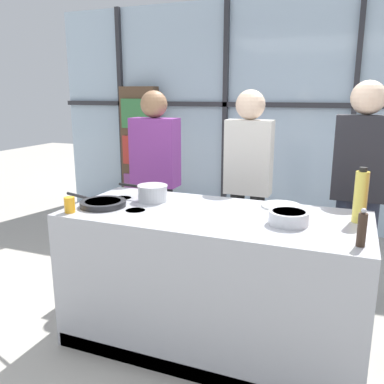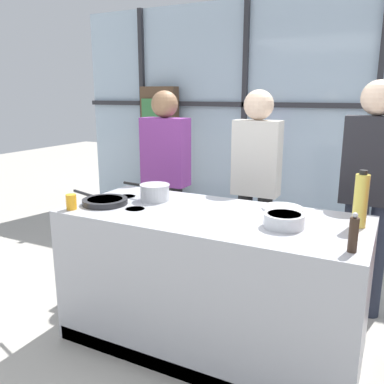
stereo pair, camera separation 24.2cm
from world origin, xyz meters
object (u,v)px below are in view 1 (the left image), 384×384
object	(u,v)px
frying_pan	(102,203)
saucepan	(152,193)
oil_bottle	(361,196)
mixing_bowl	(289,217)
pepper_grinder	(362,229)
spectator_far_left	(155,172)
juice_glass_near	(70,205)
spectator_center_right	(360,181)
spectator_center_left	(248,177)
white_plate	(281,206)

from	to	relation	value
frying_pan	saucepan	distance (m)	0.36
oil_bottle	saucepan	bearing A→B (deg)	-179.08
mixing_bowl	pepper_grinder	distance (m)	0.45
pepper_grinder	spectator_far_left	bearing A→B (deg)	145.97
frying_pan	saucepan	bearing A→B (deg)	44.22
mixing_bowl	frying_pan	bearing A→B (deg)	-176.88
pepper_grinder	juice_glass_near	world-z (taller)	pepper_grinder
spectator_far_left	spectator_center_right	world-z (taller)	spectator_center_right
mixing_bowl	oil_bottle	bearing A→B (deg)	27.97
spectator_center_right	frying_pan	size ratio (longest dim) A/B	3.26
juice_glass_near	saucepan	bearing A→B (deg)	51.34
spectator_far_left	spectator_center_left	world-z (taller)	spectator_center_left
spectator_far_left	pepper_grinder	xyz separation A→B (m)	(1.74, -1.17, 0.05)
white_plate	mixing_bowl	world-z (taller)	mixing_bowl
spectator_center_right	mixing_bowl	xyz separation A→B (m)	(-0.38, -0.95, -0.06)
spectator_center_left	mixing_bowl	world-z (taller)	spectator_center_left
spectator_center_left	frying_pan	size ratio (longest dim) A/B	3.14
spectator_center_left	mixing_bowl	distance (m)	1.07
pepper_grinder	juice_glass_near	distance (m)	1.74
saucepan	white_plate	size ratio (longest dim) A/B	1.47
mixing_bowl	juice_glass_near	distance (m)	1.37
oil_bottle	juice_glass_near	distance (m)	1.79
spectator_center_right	pepper_grinder	distance (m)	1.17
frying_pan	pepper_grinder	size ratio (longest dim) A/B	2.73
spectator_center_right	saucepan	distance (m)	1.57
juice_glass_near	white_plate	bearing A→B (deg)	27.28
spectator_far_left	white_plate	world-z (taller)	spectator_far_left
frying_pan	saucepan	size ratio (longest dim) A/B	1.38
juice_glass_near	spectator_center_left	bearing A→B (deg)	54.87
saucepan	oil_bottle	size ratio (longest dim) A/B	1.19
mixing_bowl	juice_glass_near	world-z (taller)	juice_glass_near
spectator_far_left	juice_glass_near	distance (m)	1.23
oil_bottle	mixing_bowl	bearing A→B (deg)	-152.03
white_plate	pepper_grinder	world-z (taller)	pepper_grinder
spectator_far_left	spectator_center_left	distance (m)	0.87
saucepan	spectator_center_right	bearing A→B (deg)	29.51
spectator_far_left	frying_pan	world-z (taller)	spectator_far_left
frying_pan	oil_bottle	xyz separation A→B (m)	(1.62, 0.27, 0.14)
frying_pan	white_plate	bearing A→B (deg)	21.00
spectator_center_left	pepper_grinder	size ratio (longest dim) A/B	8.58
saucepan	juice_glass_near	distance (m)	0.58
oil_bottle	spectator_center_left	bearing A→B (deg)	138.94
frying_pan	oil_bottle	world-z (taller)	oil_bottle
white_plate	pepper_grinder	distance (m)	0.77
spectator_far_left	pepper_grinder	size ratio (longest dim) A/B	8.56
white_plate	mixing_bowl	xyz separation A→B (m)	(0.10, -0.37, 0.04)
saucepan	pepper_grinder	bearing A→B (deg)	-16.27
spectator_center_left	saucepan	world-z (taller)	spectator_center_left
spectator_center_left	juice_glass_near	distance (m)	1.50
spectator_far_left	pepper_grinder	distance (m)	2.10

